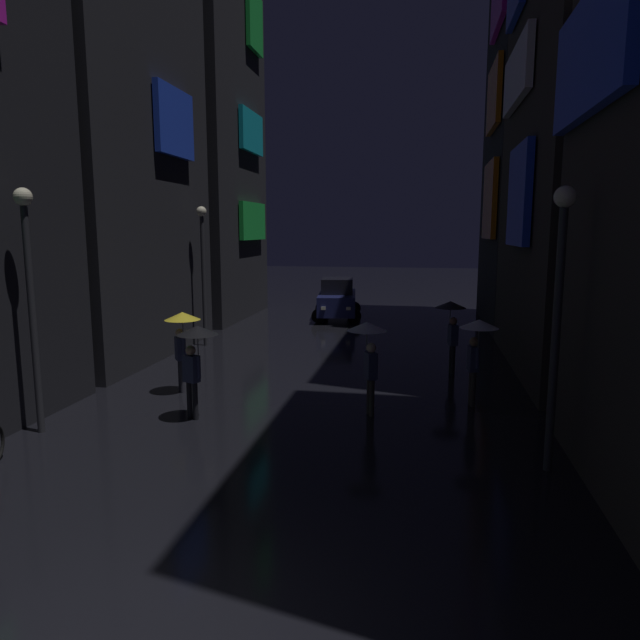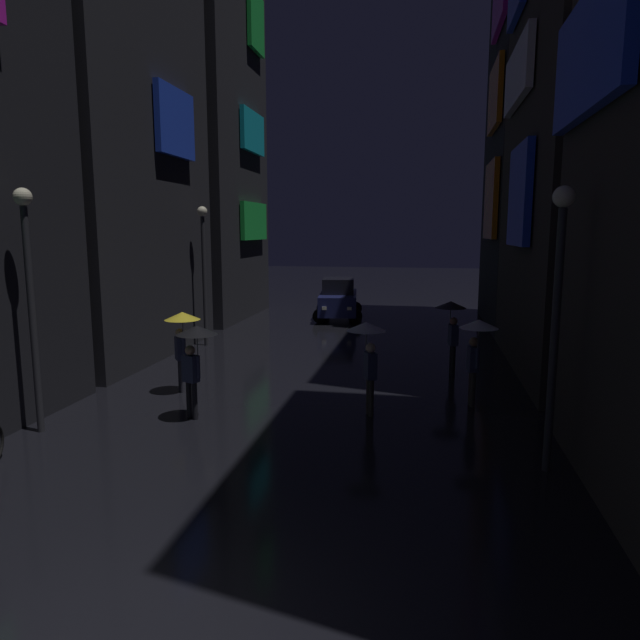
# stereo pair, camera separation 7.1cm
# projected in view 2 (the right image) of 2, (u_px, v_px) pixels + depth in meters

# --- Properties ---
(building_left_far) EXTENTS (4.25, 7.13, 17.35)m
(building_left_far) POSITION_uv_depth(u_px,v_px,m) (204.00, 132.00, 26.46)
(building_left_far) COLOR #232328
(building_left_far) RESTS_ON ground
(building_right_mid) EXTENTS (4.25, 8.91, 19.29)m
(building_right_mid) POSITION_uv_depth(u_px,v_px,m) (604.00, 29.00, 15.72)
(building_right_mid) COLOR #2D2826
(building_right_mid) RESTS_ON ground
(building_right_far) EXTENTS (4.25, 7.54, 22.11)m
(building_right_far) POSITION_uv_depth(u_px,v_px,m) (546.00, 62.00, 23.56)
(building_right_far) COLOR black
(building_right_far) RESTS_ON ground
(pedestrian_foreground_left_clear) EXTENTS (0.90, 0.90, 2.12)m
(pedestrian_foreground_left_clear) POSITION_uv_depth(u_px,v_px,m) (477.00, 338.00, 13.29)
(pedestrian_foreground_left_clear) COLOR #38332D
(pedestrian_foreground_left_clear) RESTS_ON ground
(pedestrian_midstreet_centre_yellow) EXTENTS (0.90, 0.90, 2.12)m
(pedestrian_midstreet_centre_yellow) POSITION_uv_depth(u_px,v_px,m) (182.00, 329.00, 14.51)
(pedestrian_midstreet_centre_yellow) COLOR #2D2D38
(pedestrian_midstreet_centre_yellow) RESTS_ON ground
(pedestrian_midstreet_left_black) EXTENTS (0.90, 0.90, 2.12)m
(pedestrian_midstreet_left_black) POSITION_uv_depth(u_px,v_px,m) (195.00, 346.00, 12.43)
(pedestrian_midstreet_left_black) COLOR black
(pedestrian_midstreet_left_black) RESTS_ON ground
(pedestrian_near_crossing_black) EXTENTS (0.90, 0.90, 2.12)m
(pedestrian_near_crossing_black) POSITION_uv_depth(u_px,v_px,m) (452.00, 317.00, 16.58)
(pedestrian_near_crossing_black) COLOR black
(pedestrian_near_crossing_black) RESTS_ON ground
(pedestrian_far_right_clear) EXTENTS (0.90, 0.90, 2.12)m
(pedestrian_far_right_clear) POSITION_uv_depth(u_px,v_px,m) (368.00, 342.00, 12.84)
(pedestrian_far_right_clear) COLOR #38332D
(pedestrian_far_right_clear) RESTS_ON ground
(car_distant) EXTENTS (2.58, 4.30, 1.92)m
(car_distant) POSITION_uv_depth(u_px,v_px,m) (338.00, 299.00, 26.96)
(car_distant) COLOR navy
(car_distant) RESTS_ON ground
(streetlamp_left_near) EXTENTS (0.36, 0.36, 4.99)m
(streetlamp_left_near) POSITION_uv_depth(u_px,v_px,m) (29.00, 281.00, 11.43)
(streetlamp_left_near) COLOR #2D2D33
(streetlamp_left_near) RESTS_ON ground
(streetlamp_right_near) EXTENTS (0.36, 0.36, 4.89)m
(streetlamp_right_near) POSITION_uv_depth(u_px,v_px,m) (557.00, 295.00, 9.50)
(streetlamp_right_near) COLOR #2D2D33
(streetlamp_right_near) RESTS_ON ground
(streetlamp_left_far) EXTENTS (0.36, 0.36, 4.99)m
(streetlamp_left_far) POSITION_uv_depth(u_px,v_px,m) (204.00, 258.00, 20.34)
(streetlamp_left_far) COLOR #2D2D33
(streetlamp_left_far) RESTS_ON ground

